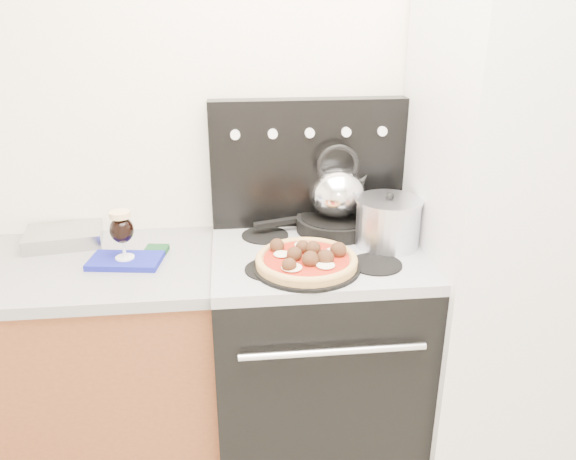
{
  "coord_description": "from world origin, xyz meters",
  "views": [
    {
      "loc": [
        -0.23,
        -0.67,
        1.75
      ],
      "look_at": [
        -0.04,
        1.05,
        1.05
      ],
      "focal_mm": 35.0,
      "sensor_mm": 36.0,
      "label": 1
    }
  ],
  "objects": [
    {
      "name": "room_shell",
      "position": [
        0.0,
        0.29,
        1.25
      ],
      "size": [
        3.52,
        3.01,
        2.52
      ],
      "color": "beige",
      "rests_on": "ground"
    },
    {
      "name": "base_cabinet",
      "position": [
        -1.02,
        1.2,
        0.43
      ],
      "size": [
        1.45,
        0.6,
        0.86
      ],
      "primitive_type": "cube",
      "color": "brown",
      "rests_on": "ground"
    },
    {
      "name": "countertop",
      "position": [
        -1.02,
        1.2,
        0.88
      ],
      "size": [
        1.48,
        0.63,
        0.04
      ],
      "primitive_type": "cube",
      "color": "gray",
      "rests_on": "base_cabinet"
    },
    {
      "name": "stove_body",
      "position": [
        0.08,
        1.18,
        0.44
      ],
      "size": [
        0.76,
        0.65,
        0.88
      ],
      "primitive_type": "cube",
      "color": "black",
      "rests_on": "ground"
    },
    {
      "name": "cooktop",
      "position": [
        0.08,
        1.18,
        0.9
      ],
      "size": [
        0.76,
        0.65,
        0.04
      ],
      "primitive_type": "cube",
      "color": "#ADADB2",
      "rests_on": "stove_body"
    },
    {
      "name": "backguard",
      "position": [
        0.08,
        1.45,
        1.17
      ],
      "size": [
        0.76,
        0.08,
        0.5
      ],
      "primitive_type": "cube",
      "color": "black",
      "rests_on": "cooktop"
    },
    {
      "name": "fridge",
      "position": [
        0.78,
        1.15,
        0.95
      ],
      "size": [
        0.64,
        0.68,
        1.9
      ],
      "primitive_type": "cube",
      "color": "silver",
      "rests_on": "ground"
    },
    {
      "name": "foil_sheet",
      "position": [
        -0.86,
        1.38,
        0.93
      ],
      "size": [
        0.3,
        0.24,
        0.06
      ],
      "primitive_type": "cube",
      "rotation": [
        0.0,
        0.0,
        0.16
      ],
      "color": "silver",
      "rests_on": "countertop"
    },
    {
      "name": "oven_mitt",
      "position": [
        -0.6,
        1.17,
        0.91
      ],
      "size": [
        0.27,
        0.18,
        0.02
      ],
      "primitive_type": "cube",
      "rotation": [
        0.0,
        0.0,
        -0.15
      ],
      "color": "#161C98",
      "rests_on": "countertop"
    },
    {
      "name": "beer_glass",
      "position": [
        -0.6,
        1.17,
        1.01
      ],
      "size": [
        0.09,
        0.09,
        0.18
      ],
      "primitive_type": null,
      "rotation": [
        0.0,
        0.0,
        0.11
      ],
      "color": "black",
      "rests_on": "oven_mitt"
    },
    {
      "name": "pizza_pan",
      "position": [
        0.02,
        1.03,
        0.93
      ],
      "size": [
        0.47,
        0.47,
        0.01
      ],
      "primitive_type": "cylinder",
      "rotation": [
        0.0,
        0.0,
        -0.35
      ],
      "color": "black",
      "rests_on": "cooktop"
    },
    {
      "name": "pizza",
      "position": [
        0.02,
        1.03,
        0.96
      ],
      "size": [
        0.44,
        0.44,
        0.05
      ],
      "primitive_type": null,
      "rotation": [
        0.0,
        0.0,
        0.33
      ],
      "color": "#E39B53",
      "rests_on": "pizza_pan"
    },
    {
      "name": "skillet",
      "position": [
        0.18,
        1.35,
        0.95
      ],
      "size": [
        0.39,
        0.39,
        0.06
      ],
      "primitive_type": "cylinder",
      "rotation": [
        0.0,
        0.0,
        0.29
      ],
      "color": "black",
      "rests_on": "cooktop"
    },
    {
      "name": "tea_kettle",
      "position": [
        0.18,
        1.35,
        1.1
      ],
      "size": [
        0.22,
        0.22,
        0.24
      ],
      "primitive_type": null,
      "rotation": [
        0.0,
        0.0,
        -0.02
      ],
      "color": "silver",
      "rests_on": "skillet"
    },
    {
      "name": "stock_pot",
      "position": [
        0.34,
        1.19,
        1.0
      ],
      "size": [
        0.23,
        0.23,
        0.17
      ],
      "primitive_type": "cylinder",
      "rotation": [
        0.0,
        0.0,
        -0.01
      ],
      "color": "silver",
      "rests_on": "cooktop"
    }
  ]
}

